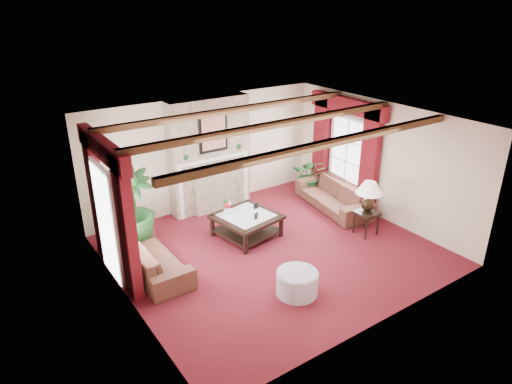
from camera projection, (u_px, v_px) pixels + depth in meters
floor at (273, 251)px, 9.32m from camera, size 6.00×6.00×0.00m
ceiling at (275, 121)px, 8.25m from camera, size 6.00×6.00×0.00m
back_wall at (205, 153)px, 10.86m from camera, size 6.00×0.02×2.70m
left_wall at (122, 232)px, 7.22m from camera, size 0.02×5.50×2.70m
right_wall at (380, 161)px, 10.34m from camera, size 0.02×5.50×2.70m
ceiling_beams at (275, 125)px, 8.27m from camera, size 6.00×3.00×0.12m
fireplace at (207, 98)px, 10.18m from camera, size 2.00×0.52×2.70m
french_door_left at (98, 167)px, 7.69m from camera, size 0.10×1.10×2.16m
french_door_right at (350, 118)px, 10.77m from camera, size 0.10×1.10×2.16m
curtains_left at (101, 142)px, 7.58m from camera, size 0.20×2.40×2.55m
curtains_right at (348, 101)px, 10.55m from camera, size 0.20×2.40×2.55m
sofa_left at (151, 252)px, 8.49m from camera, size 2.09×0.63×0.82m
sofa_right at (334, 192)px, 11.03m from camera, size 2.40×1.31×0.86m
potted_palm at (133, 225)px, 9.30m from camera, size 0.99×1.73×0.96m
small_plant at (310, 179)px, 11.91m from camera, size 1.85×1.85×0.76m
coffee_table at (247, 226)px, 9.79m from camera, size 1.39×1.39×0.49m
side_table at (366, 223)px, 9.88m from camera, size 0.55×0.55×0.52m
ottoman at (297, 283)px, 7.90m from camera, size 0.73×0.73×0.42m
table_lamp at (369, 197)px, 9.64m from camera, size 0.56×0.56×0.72m
flower_vase at (228, 210)px, 9.73m from camera, size 0.22×0.23×0.18m
book at (262, 210)px, 9.58m from camera, size 0.25×0.24×0.31m
photo_frame_a at (256, 216)px, 9.49m from camera, size 0.11×0.05×0.15m
photo_frame_b at (256, 206)px, 9.96m from camera, size 0.11×0.04×0.14m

